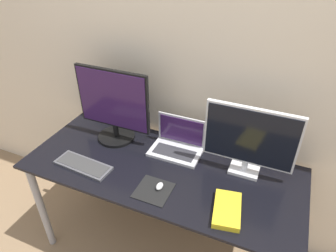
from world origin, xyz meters
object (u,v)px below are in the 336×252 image
(laptop, at_px, (178,143))
(keyboard, at_px, (83,165))
(monitor_right, at_px, (250,139))
(monitor_left, at_px, (113,106))
(book, at_px, (227,210))
(mouse, at_px, (160,186))

(laptop, distance_m, keyboard, 0.60)
(monitor_right, distance_m, laptop, 0.48)
(monitor_left, height_order, keyboard, monitor_left)
(monitor_right, bearing_deg, book, -92.96)
(laptop, bearing_deg, mouse, -83.87)
(monitor_right, xyz_separation_m, laptop, (-0.44, 0.04, -0.18))
(monitor_left, bearing_deg, book, -21.68)
(monitor_right, xyz_separation_m, mouse, (-0.40, -0.33, -0.21))
(laptop, bearing_deg, book, -42.12)
(laptop, xyz_separation_m, mouse, (0.04, -0.37, -0.03))
(keyboard, height_order, mouse, mouse)
(monitor_left, bearing_deg, mouse, -34.61)
(laptop, xyz_separation_m, book, (0.42, -0.38, -0.04))
(monitor_left, relative_size, mouse, 8.80)
(laptop, distance_m, book, 0.57)
(monitor_right, relative_size, mouse, 8.91)
(laptop, height_order, mouse, laptop)
(book, bearing_deg, keyboard, -179.98)
(monitor_right, distance_m, keyboard, 0.99)
(monitor_right, relative_size, laptop, 1.59)
(mouse, bearing_deg, book, -1.91)
(mouse, bearing_deg, keyboard, -178.52)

